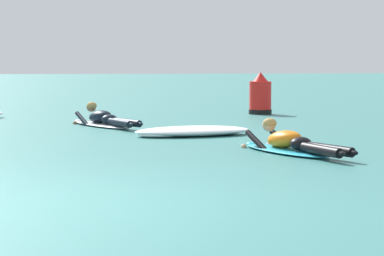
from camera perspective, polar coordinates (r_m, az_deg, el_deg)
name	(u,v)px	position (r m, az deg, el deg)	size (l,w,h in m)	color
ground_plane	(75,122)	(17.65, -8.61, 0.47)	(120.00, 120.00, 0.00)	#387A75
surfer_near	(290,144)	(11.59, 7.25, -1.18)	(1.27, 2.47, 0.55)	#2DB2D1
surfer_far	(104,120)	(16.21, -6.50, 0.59)	(1.52, 2.53, 0.54)	silver
whitewater_mid_right	(193,131)	(14.21, 0.06, -0.23)	(2.30, 1.28, 0.18)	white
channel_marker_buoy	(260,97)	(19.92, 5.04, 2.27)	(0.59, 0.59, 1.08)	red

